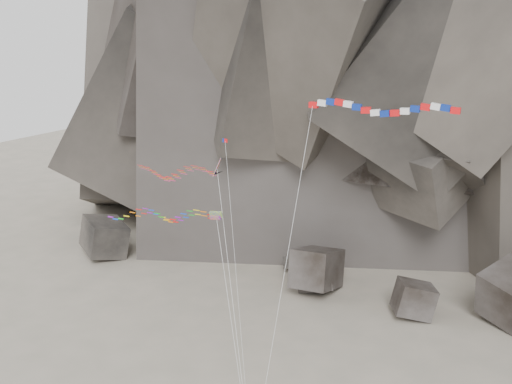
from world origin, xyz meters
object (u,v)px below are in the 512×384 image
at_px(delta_kite, 172,171).
at_px(pennant_kite, 232,222).
at_px(banner_kite, 380,110).
at_px(parafoil_kite, 157,215).

relative_size(delta_kite, pennant_kite, 0.94).
distance_m(banner_kite, parafoil_kite, 20.88).
height_order(banner_kite, pennant_kite, banner_kite).
bearing_deg(parafoil_kite, delta_kite, 102.46).
height_order(delta_kite, banner_kite, banner_kite).
bearing_deg(delta_kite, banner_kite, -15.25).
bearing_deg(parafoil_kite, pennant_kite, 11.34).
height_order(banner_kite, parafoil_kite, banner_kite).
bearing_deg(pennant_kite, delta_kite, 175.19).
bearing_deg(parafoil_kite, banner_kite, 12.44).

